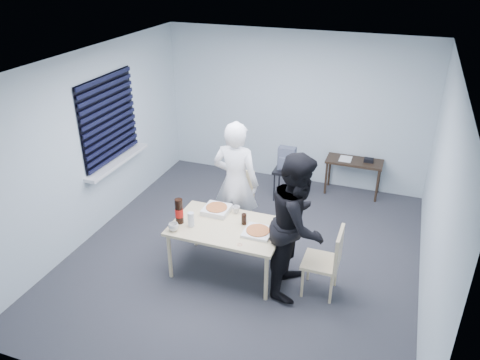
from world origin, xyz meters
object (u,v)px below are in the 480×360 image
at_px(side_table, 354,165).
at_px(mug_a, 174,227).
at_px(dining_table, 227,230).
at_px(chair_right, 329,258).
at_px(person_black, 298,224).
at_px(person_white, 236,183).
at_px(backpack, 287,159).
at_px(stool, 286,175).
at_px(soda_bottle, 179,212).
at_px(mug_b, 236,210).
at_px(chair_far, 238,196).

bearing_deg(side_table, mug_a, -120.73).
height_order(dining_table, chair_right, chair_right).
xyz_separation_m(person_black, mug_a, (-1.46, -0.32, -0.17)).
distance_m(person_white, backpack, 1.43).
bearing_deg(mug_a, side_table, 59.27).
xyz_separation_m(dining_table, mug_a, (-0.58, -0.32, 0.11)).
distance_m(stool, soda_bottle, 2.41).
bearing_deg(mug_b, mug_a, -130.92).
xyz_separation_m(chair_right, soda_bottle, (-1.86, -0.12, 0.32)).
relative_size(mug_a, mug_b, 1.23).
xyz_separation_m(chair_far, mug_a, (-0.33, -1.36, 0.21)).
xyz_separation_m(chair_right, mug_a, (-1.85, -0.31, 0.21)).
height_order(chair_right, person_black, person_black).
bearing_deg(mug_a, backpack, 72.33).
height_order(chair_far, chair_right, same).
bearing_deg(soda_bottle, mug_b, 38.75).
bearing_deg(chair_far, chair_right, -34.85).
relative_size(chair_far, mug_a, 7.24).
distance_m(person_black, backpack, 2.21).
xyz_separation_m(mug_b, soda_bottle, (-0.58, -0.46, 0.11)).
height_order(person_black, side_table, person_black).
height_order(person_white, backpack, person_white).
distance_m(dining_table, mug_a, 0.67).
bearing_deg(stool, soda_bottle, -109.24).
distance_m(dining_table, backpack, 2.11).
bearing_deg(stool, chair_far, -112.28).
height_order(chair_far, mug_a, chair_far).
relative_size(side_table, backpack, 2.37).
xyz_separation_m(person_white, mug_a, (-0.42, -1.05, -0.17)).
distance_m(stool, mug_b, 1.81).
xyz_separation_m(chair_far, stool, (0.44, 1.07, -0.09)).
relative_size(person_black, mug_b, 17.70).
bearing_deg(chair_far, stool, 67.72).
xyz_separation_m(chair_far, soda_bottle, (-0.35, -1.17, 0.32)).
distance_m(dining_table, chair_far, 1.08).
distance_m(chair_right, mug_a, 1.89).
bearing_deg(chair_right, backpack, 117.05).
relative_size(chair_far, soda_bottle, 2.69).
bearing_deg(mug_b, person_black, -20.51).
height_order(backpack, mug_a, backpack).
relative_size(chair_far, stool, 1.67).
height_order(chair_far, stool, chair_far).
distance_m(person_white, stool, 1.50).
xyz_separation_m(backpack, mug_b, (-0.20, -1.77, -0.00)).
bearing_deg(mug_b, dining_table, -88.42).
height_order(dining_table, mug_a, mug_a).
xyz_separation_m(dining_table, person_white, (-0.16, 0.73, 0.28)).
relative_size(chair_right, person_black, 0.50).
bearing_deg(person_white, mug_a, 68.43).
bearing_deg(person_white, person_black, 145.01).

